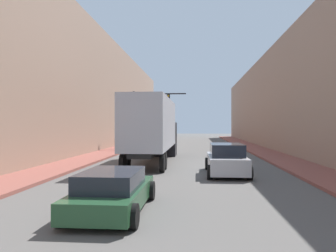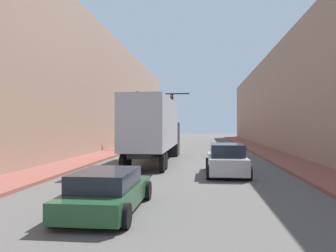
% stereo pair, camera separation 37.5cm
% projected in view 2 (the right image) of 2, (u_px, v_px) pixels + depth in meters
% --- Properties ---
extents(sidewalk_right, '(2.64, 80.00, 0.15)m').
position_uv_depth(sidewalk_right, '(266.00, 152.00, 30.95)').
color(sidewalk_right, brown).
rests_on(sidewalk_right, ground).
extents(sidewalk_left, '(2.64, 80.00, 0.15)m').
position_uv_depth(sidewalk_left, '(118.00, 150.00, 32.49)').
color(sidewalk_left, brown).
rests_on(sidewalk_left, ground).
extents(building_right, '(6.00, 80.00, 10.59)m').
position_uv_depth(building_right, '(313.00, 96.00, 30.48)').
color(building_right, '#997A66').
rests_on(building_right, ground).
extents(building_left, '(6.00, 80.00, 12.34)m').
position_uv_depth(building_left, '(76.00, 90.00, 32.94)').
color(building_left, '#997A66').
rests_on(building_left, ground).
extents(semi_truck, '(2.49, 12.33, 4.30)m').
position_uv_depth(semi_truck, '(155.00, 128.00, 22.74)').
color(semi_truck, '#B2B7C1').
rests_on(semi_truck, ground).
extents(sedan_car, '(2.08, 4.52, 1.24)m').
position_uv_depth(sedan_car, '(107.00, 191.00, 9.81)').
color(sedan_car, '#234C2D').
rests_on(sedan_car, ground).
extents(suv_car, '(2.11, 4.70, 1.61)m').
position_uv_depth(suv_car, '(226.00, 160.00, 17.10)').
color(suv_car, '#B7B7BC').
rests_on(suv_car, ground).
extents(traffic_signal_gantry, '(5.65, 0.35, 6.20)m').
position_uv_depth(traffic_signal_gantry, '(149.00, 109.00, 34.67)').
color(traffic_signal_gantry, black).
rests_on(traffic_signal_gantry, ground).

